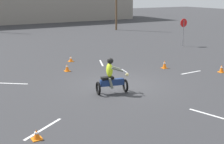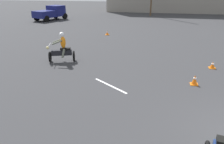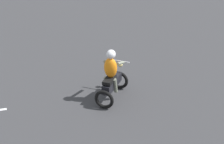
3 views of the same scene
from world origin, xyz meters
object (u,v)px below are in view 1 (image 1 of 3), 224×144
(traffic_cone_near_right, at_px, (67,68))
(traffic_cone_mid_center, at_px, (165,65))
(motorcycle_rider_foreground, at_px, (111,78))
(stop_sign, at_px, (184,27))
(traffic_cone_far_center, at_px, (71,59))
(traffic_cone_far_right, at_px, (37,135))
(traffic_cone_mid_left, at_px, (222,69))

(traffic_cone_near_right, distance_m, traffic_cone_mid_center, 5.83)
(motorcycle_rider_foreground, relative_size, traffic_cone_near_right, 3.82)
(stop_sign, bearing_deg, traffic_cone_near_right, -164.67)
(traffic_cone_near_right, bearing_deg, traffic_cone_far_center, 62.77)
(motorcycle_rider_foreground, relative_size, stop_sign, 0.72)
(traffic_cone_near_right, distance_m, traffic_cone_far_center, 2.60)
(traffic_cone_mid_center, xyz_separation_m, traffic_cone_far_right, (-9.45, -5.35, -0.07))
(traffic_cone_near_right, xyz_separation_m, traffic_cone_mid_left, (7.58, -4.64, 0.00))
(motorcycle_rider_foreground, relative_size, traffic_cone_mid_left, 3.76)
(traffic_cone_near_right, bearing_deg, traffic_cone_far_right, -118.23)
(stop_sign, distance_m, traffic_cone_mid_center, 8.53)
(motorcycle_rider_foreground, height_order, traffic_cone_far_right, motorcycle_rider_foreground)
(stop_sign, relative_size, traffic_cone_far_right, 6.95)
(stop_sign, bearing_deg, traffic_cone_far_right, -145.68)
(motorcycle_rider_foreground, height_order, traffic_cone_near_right, motorcycle_rider_foreground)
(traffic_cone_near_right, relative_size, traffic_cone_far_center, 1.23)
(traffic_cone_far_right, bearing_deg, traffic_cone_mid_center, 29.50)
(stop_sign, bearing_deg, motorcycle_rider_foreground, -145.24)
(motorcycle_rider_foreground, distance_m, traffic_cone_near_right, 4.82)
(traffic_cone_near_right, distance_m, traffic_cone_far_right, 8.61)
(traffic_cone_mid_left, bearing_deg, motorcycle_rider_foreground, -178.84)
(traffic_cone_far_right, bearing_deg, traffic_cone_far_center, 62.00)
(traffic_cone_mid_center, height_order, traffic_cone_far_center, traffic_cone_mid_center)
(motorcycle_rider_foreground, height_order, stop_sign, stop_sign)
(traffic_cone_mid_center, bearing_deg, traffic_cone_far_right, -150.50)
(traffic_cone_mid_left, bearing_deg, traffic_cone_far_right, -165.80)
(traffic_cone_near_right, relative_size, traffic_cone_far_right, 1.31)
(traffic_cone_mid_left, bearing_deg, traffic_cone_near_right, 148.51)
(motorcycle_rider_foreground, xyz_separation_m, traffic_cone_far_center, (0.97, 7.10, -0.56))
(traffic_cone_near_right, xyz_separation_m, traffic_cone_far_right, (-4.07, -7.59, -0.05))
(traffic_cone_mid_center, distance_m, traffic_cone_far_center, 6.19)
(motorcycle_rider_foreground, xyz_separation_m, traffic_cone_near_right, (-0.22, 4.79, -0.52))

